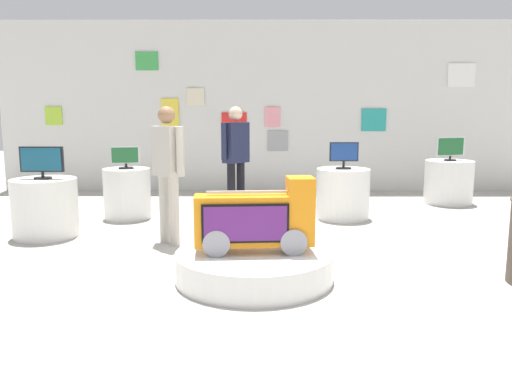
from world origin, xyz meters
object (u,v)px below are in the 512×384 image
at_px(tv_on_left_rear, 344,154).
at_px(shopper_browsing_near_truck, 236,153).
at_px(tv_on_far_right, 451,148).
at_px(main_display_pedestal, 254,266).
at_px(tv_on_right_rear, 126,157).
at_px(tv_on_center_rear, 42,161).
at_px(display_pedestal_far_right, 449,182).
at_px(display_pedestal_right_rear, 127,193).
at_px(shopper_browsing_rear, 168,165).
at_px(display_pedestal_left_rear, 343,194).
at_px(display_pedestal_center_rear, 45,208).
at_px(novelty_firetruck_tv, 256,222).

relative_size(tv_on_left_rear, shopper_browsing_near_truck, 0.26).
bearing_deg(tv_on_far_right, main_display_pedestal, -129.44).
relative_size(tv_on_right_rear, tv_on_far_right, 0.78).
bearing_deg(tv_on_right_rear, tv_on_center_rear, -123.71).
xyz_separation_m(main_display_pedestal, tv_on_center_rear, (-2.64, 1.64, 0.81)).
bearing_deg(tv_on_left_rear, display_pedestal_far_right, 31.39).
bearing_deg(tv_on_center_rear, display_pedestal_right_rear, 56.34).
height_order(tv_on_right_rear, shopper_browsing_rear, shopper_browsing_rear).
height_order(display_pedestal_left_rear, tv_on_far_right, tv_on_far_right).
height_order(display_pedestal_center_rear, tv_on_far_right, tv_on_far_right).
bearing_deg(display_pedestal_center_rear, main_display_pedestal, -31.92).
xyz_separation_m(tv_on_center_rear, tv_on_far_right, (5.90, 2.32, -0.00)).
bearing_deg(tv_on_left_rear, shopper_browsing_near_truck, 175.22).
bearing_deg(tv_on_right_rear, shopper_browsing_near_truck, 4.62).
xyz_separation_m(display_pedestal_left_rear, display_pedestal_center_rear, (-3.91, -1.11, 0.00)).
distance_m(display_pedestal_left_rear, tv_on_far_right, 2.40).
relative_size(display_pedestal_center_rear, display_pedestal_right_rear, 1.09).
distance_m(novelty_firetruck_tv, tv_on_right_rear, 3.37).
relative_size(novelty_firetruck_tv, display_pedestal_far_right, 1.40).
xyz_separation_m(tv_on_right_rear, shopper_browsing_near_truck, (1.59, 0.13, 0.05)).
xyz_separation_m(main_display_pedestal, display_pedestal_far_right, (3.26, 3.97, 0.23)).
distance_m(display_pedestal_left_rear, shopper_browsing_near_truck, 1.68).
bearing_deg(display_pedestal_left_rear, tv_on_center_rear, -164.03).
height_order(display_pedestal_right_rear, tv_on_right_rear, tv_on_right_rear).
bearing_deg(novelty_firetruck_tv, main_display_pedestal, 166.14).
bearing_deg(display_pedestal_right_rear, tv_on_far_right, 13.16).
bearing_deg(novelty_firetruck_tv, shopper_browsing_near_truck, 96.27).
bearing_deg(display_pedestal_right_rear, display_pedestal_far_right, 13.20).
bearing_deg(shopper_browsing_rear, main_display_pedestal, -51.68).
xyz_separation_m(display_pedestal_left_rear, shopper_browsing_rear, (-2.29, -1.47, 0.58)).
xyz_separation_m(novelty_firetruck_tv, display_pedestal_far_right, (3.24, 3.97, -0.19)).
xyz_separation_m(tv_on_right_rear, display_pedestal_far_right, (5.15, 1.21, -0.53)).
height_order(display_pedestal_center_rear, shopper_browsing_near_truck, shopper_browsing_near_truck).
xyz_separation_m(tv_on_left_rear, shopper_browsing_near_truck, (-1.57, 0.13, 0.01)).
height_order(tv_on_right_rear, tv_on_far_right, tv_on_far_right).
distance_m(display_pedestal_left_rear, display_pedestal_far_right, 2.33).
relative_size(tv_on_left_rear, display_pedestal_right_rear, 0.57).
distance_m(main_display_pedestal, novelty_firetruck_tv, 0.42).
bearing_deg(tv_on_far_right, shopper_browsing_rear, -147.95).
bearing_deg(novelty_firetruck_tv, tv_on_center_rear, 148.27).
height_order(display_pedestal_center_rear, display_pedestal_far_right, same).
distance_m(display_pedestal_far_right, shopper_browsing_rear, 5.08).
bearing_deg(display_pedestal_left_rear, tv_on_left_rear, -89.32).
bearing_deg(display_pedestal_far_right, tv_on_left_rear, -148.61).
relative_size(main_display_pedestal, display_pedestal_left_rear, 1.91).
height_order(main_display_pedestal, display_pedestal_left_rear, display_pedestal_left_rear).
bearing_deg(main_display_pedestal, tv_on_left_rear, 65.21).
height_order(main_display_pedestal, display_pedestal_far_right, display_pedestal_far_right).
xyz_separation_m(novelty_firetruck_tv, tv_on_far_right, (3.24, 3.97, 0.39)).
bearing_deg(tv_on_right_rear, tv_on_left_rear, -0.04).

